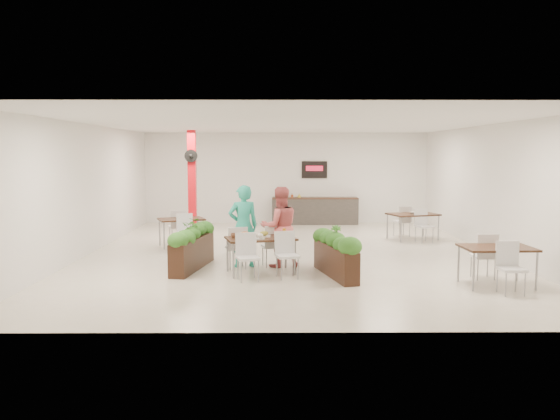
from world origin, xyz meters
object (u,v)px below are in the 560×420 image
object	(u,v)px
planter_left	(192,244)
side_table_c	(497,253)
main_table	(260,243)
diner_woman	(280,227)
red_column	(192,180)
diner_man	(243,226)
side_table_a	(181,223)
planter_right	(335,252)
service_counter	(315,210)
side_table_b	(413,217)

from	to	relation	value
planter_left	side_table_c	distance (m)	6.15
main_table	diner_woman	bearing A→B (deg)	58.16
red_column	diner_man	world-z (taller)	red_column
red_column	diner_man	xyz separation A→B (m)	(1.92, -5.35, -0.74)
red_column	side_table_a	distance (m)	2.87
planter_right	red_column	bearing A→B (deg)	121.48
service_counter	side_table_b	size ratio (longest dim) A/B	1.80
main_table	planter_left	xyz separation A→B (m)	(-1.48, 0.44, -0.10)
diner_man	planter_right	distance (m)	2.17
diner_man	diner_woman	size ratio (longest dim) A/B	1.02
planter_left	diner_woman	bearing A→B (deg)	6.51
main_table	side_table_c	xyz separation A→B (m)	(4.47, -1.13, -0.00)
diner_woman	side_table_b	xyz separation A→B (m)	(3.88, 3.79, -0.24)
diner_woman	side_table_a	xyz separation A→B (m)	(-2.62, 2.66, -0.25)
side_table_b	main_table	bearing A→B (deg)	-151.77
side_table_c	service_counter	bearing A→B (deg)	104.98
diner_man	side_table_c	bearing A→B (deg)	144.69
service_counter	red_column	bearing A→B (deg)	-155.00
diner_man	diner_woman	bearing A→B (deg)	164.92
planter_right	side_table_c	size ratio (longest dim) A/B	1.19
side_table_c	main_table	bearing A→B (deg)	163.57
side_table_a	side_table_c	bearing A→B (deg)	-55.39
service_counter	diner_man	bearing A→B (deg)	-106.07
planter_left	side_table_a	size ratio (longest dim) A/B	1.27
red_column	planter_left	size ratio (longest dim) A/B	1.52
side_table_b	side_table_a	bearing A→B (deg)	172.02
diner_woman	planter_left	world-z (taller)	diner_woman
diner_man	side_table_a	distance (m)	3.23
red_column	planter_right	world-z (taller)	red_column
red_column	main_table	world-z (taller)	red_column
service_counter	side_table_a	xyz separation A→B (m)	(-3.90, -4.55, 0.14)
diner_man	side_table_c	distance (m)	5.19
side_table_c	planter_left	bearing A→B (deg)	162.97
main_table	planter_right	size ratio (longest dim) A/B	0.97
red_column	diner_woman	world-z (taller)	red_column
diner_man	planter_right	world-z (taller)	diner_man
planter_right	side_table_a	size ratio (longest dim) A/B	1.17
red_column	diner_man	size ratio (longest dim) A/B	1.78
main_table	planter_right	xyz separation A→B (m)	(1.53, -0.28, -0.13)
service_counter	side_table_b	distance (m)	4.30
side_table_a	planter_left	bearing A→B (deg)	-97.39
red_column	planter_right	bearing A→B (deg)	-58.52
service_counter	main_table	xyz separation A→B (m)	(-1.68, -7.87, 0.14)
service_counter	side_table_c	size ratio (longest dim) A/B	1.83
diner_man	diner_woman	distance (m)	0.80
service_counter	planter_left	world-z (taller)	service_counter
service_counter	main_table	bearing A→B (deg)	-102.09
planter_left	main_table	bearing A→B (deg)	-16.64
side_table_b	planter_left	bearing A→B (deg)	-163.04
service_counter	main_table	distance (m)	8.05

